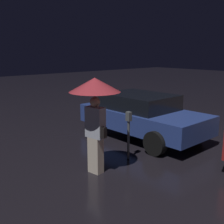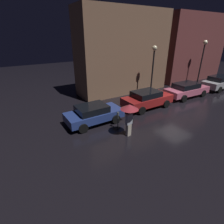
# 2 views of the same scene
# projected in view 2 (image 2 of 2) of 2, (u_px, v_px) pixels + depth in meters

# --- Properties ---
(ground_plane) EXTENTS (60.00, 60.00, 0.00)m
(ground_plane) POSITION_uv_depth(u_px,v_px,m) (177.00, 108.00, 14.71)
(ground_plane) COLOR black
(building_facade_left) EXTENTS (9.62, 3.00, 7.97)m
(building_facade_left) POSITION_uv_depth(u_px,v_px,m) (123.00, 52.00, 17.59)
(building_facade_left) COLOR #8C664C
(building_facade_left) RESTS_ON ground
(building_facade_right) EXTENTS (9.80, 3.00, 8.00)m
(building_facade_right) POSITION_uv_depth(u_px,v_px,m) (191.00, 48.00, 22.70)
(building_facade_right) COLOR brown
(building_facade_right) RESTS_ON ground
(parked_car_blue) EXTENTS (3.95, 1.99, 1.32)m
(parked_car_blue) POSITION_uv_depth(u_px,v_px,m) (94.00, 114.00, 12.05)
(parked_car_blue) COLOR navy
(parked_car_blue) RESTS_ON ground
(parked_car_red) EXTENTS (4.33, 2.03, 1.44)m
(parked_car_red) POSITION_uv_depth(u_px,v_px,m) (147.00, 99.00, 14.58)
(parked_car_red) COLOR maroon
(parked_car_red) RESTS_ON ground
(parked_car_pink) EXTENTS (4.68, 1.97, 1.41)m
(parked_car_pink) POSITION_uv_depth(u_px,v_px,m) (187.00, 89.00, 17.01)
(parked_car_pink) COLOR #DB6684
(parked_car_pink) RESTS_ON ground
(parked_car_silver) EXTENTS (4.63, 1.96, 1.49)m
(parked_car_silver) POSITION_uv_depth(u_px,v_px,m) (220.00, 82.00, 19.45)
(parked_car_silver) COLOR #B7B7BF
(parked_car_silver) RESTS_ON ground
(pedestrian_with_umbrella) EXTENTS (1.07, 1.07, 2.06)m
(pedestrian_with_umbrella) POSITION_uv_depth(u_px,v_px,m) (129.00, 111.00, 10.13)
(pedestrian_with_umbrella) COLOR beige
(pedestrian_with_umbrella) RESTS_ON ground
(parking_meter) EXTENTS (0.12, 0.10, 1.18)m
(parking_meter) POSITION_uv_depth(u_px,v_px,m) (118.00, 118.00, 11.30)
(parking_meter) COLOR #4C5154
(parking_meter) RESTS_ON ground
(street_lamp_near) EXTENTS (0.46, 0.46, 4.77)m
(street_lamp_near) POSITION_uv_depth(u_px,v_px,m) (153.00, 61.00, 16.16)
(street_lamp_near) COLOR black
(street_lamp_near) RESTS_ON ground
(street_lamp_far) EXTENTS (0.50, 0.50, 5.07)m
(street_lamp_far) POSITION_uv_depth(u_px,v_px,m) (203.00, 52.00, 19.97)
(street_lamp_far) COLOR black
(street_lamp_far) RESTS_ON ground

